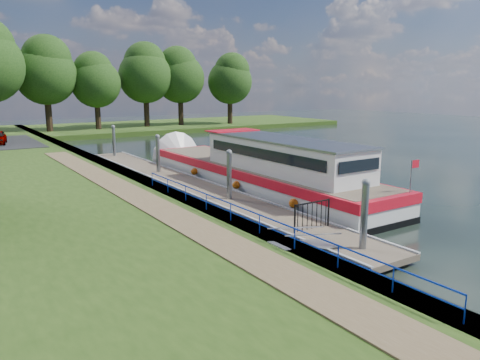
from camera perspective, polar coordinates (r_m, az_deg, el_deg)
ground at (r=17.91m, az=13.44°, el=-8.85°), size 160.00×160.00×0.00m
bank_edge at (r=28.74m, az=-12.56°, el=-0.33°), size 1.10×90.00×0.78m
far_bank at (r=68.17m, az=-12.27°, el=6.29°), size 60.00×18.00×0.60m
footpath at (r=21.64m, az=-10.55°, el=-2.98°), size 1.60×40.00×0.05m
blue_fence at (r=17.98m, az=0.54°, el=-4.05°), size 0.04×18.04×0.72m
pontoon at (r=28.00m, az=-6.20°, el=-0.86°), size 2.50×30.00×0.56m
mooring_piles at (r=27.78m, az=-6.25°, el=1.35°), size 0.30×27.30×3.55m
gangway at (r=16.82m, az=7.91°, el=-7.73°), size 2.58×1.00×0.92m
gate_panel at (r=19.06m, az=8.79°, el=-3.80°), size 1.85×0.05×1.15m
barge at (r=28.42m, az=1.56°, el=1.25°), size 4.36×21.15×4.78m
horizon_trees at (r=61.06m, az=-23.67°, el=12.23°), size 54.38×10.03×12.87m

